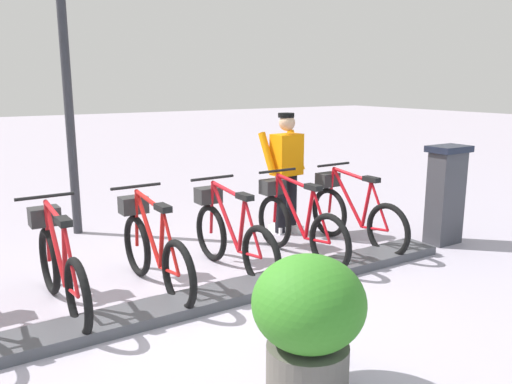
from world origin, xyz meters
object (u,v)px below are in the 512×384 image
bike_docked_2 (231,234)px  bike_docked_4 (60,265)px  bike_docked_0 (353,213)px  bike_docked_1 (296,223)px  lamp_post (64,37)px  payment_kiosk (445,193)px  bike_docked_3 (153,248)px  worker_near_rack (286,168)px  planter_bush (308,318)px

bike_docked_2 → bike_docked_4: same height
bike_docked_0 → bike_docked_1: 0.90m
bike_docked_0 → lamp_post: bearing=49.3°
payment_kiosk → bike_docked_3: 3.81m
payment_kiosk → bike_docked_0: (0.57, 1.06, -0.24)m
bike_docked_4 → payment_kiosk: bearing=-97.0°
payment_kiosk → bike_docked_2: payment_kiosk is taller
bike_docked_0 → payment_kiosk: bearing=-118.3°
worker_near_rack → bike_docked_1: bearing=151.3°
bike_docked_0 → bike_docked_3: same height
planter_bush → bike_docked_2: bearing=-17.2°
payment_kiosk → bike_docked_1: size_ratio=0.74×
bike_docked_1 → lamp_post: size_ratio=0.43×
payment_kiosk → lamp_post: 5.34m
planter_bush → worker_near_rack: bearing=-33.4°
bike_docked_1 → bike_docked_2: 0.90m
bike_docked_2 → lamp_post: lamp_post is taller
bike_docked_2 → worker_near_rack: size_ratio=1.04×
payment_kiosk → planter_bush: bearing=115.5°
bike_docked_0 → bike_docked_1: bearing=90.0°
worker_near_rack → planter_bush: worker_near_rack is taller
payment_kiosk → lamp_post: bearing=52.3°
bike_docked_1 → bike_docked_4: 2.70m
bike_docked_4 → lamp_post: size_ratio=0.43×
lamp_post → bike_docked_1: bearing=-141.5°
bike_docked_3 → bike_docked_4: same height
payment_kiosk → planter_bush: payment_kiosk is taller
bike_docked_3 → lamp_post: bearing=3.7°
planter_bush → bike_docked_4: bearing=25.9°
bike_docked_0 → bike_docked_1: size_ratio=1.00×
bike_docked_1 → bike_docked_0: bearing=-90.0°
bike_docked_0 → worker_near_rack: size_ratio=1.04×
bike_docked_3 → worker_near_rack: (0.93, -2.31, 0.48)m
payment_kiosk → bike_docked_2: 2.93m
bike_docked_1 → bike_docked_3: size_ratio=1.00×
bike_docked_4 → worker_near_rack: size_ratio=1.04×
bike_docked_2 → worker_near_rack: bearing=-56.6°
payment_kiosk → bike_docked_2: size_ratio=0.74×
worker_near_rack → planter_bush: 3.85m
bike_docked_0 → lamp_post: size_ratio=0.43×
worker_near_rack → bike_docked_4: bearing=106.1°
bike_docked_2 → bike_docked_4: (0.00, 1.80, 0.00)m
bike_docked_4 → bike_docked_2: bearing=-90.0°
bike_docked_0 → lamp_post: 4.37m
bike_docked_2 → lamp_post: 3.47m
bike_docked_1 → bike_docked_3: (0.00, 1.80, 0.00)m
payment_kiosk → lamp_post: size_ratio=0.32×
bike_docked_1 → planter_bush: 2.78m
bike_docked_3 → planter_bush: (-2.27, -0.20, 0.11)m
bike_docked_4 → planter_bush: bike_docked_4 is taller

